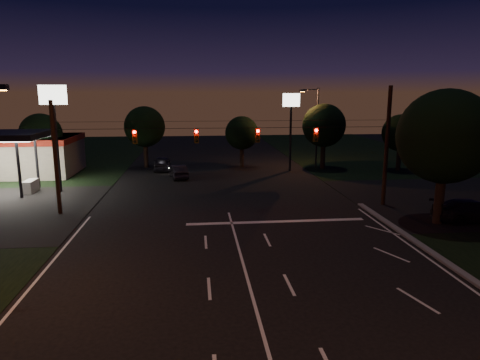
{
  "coord_description": "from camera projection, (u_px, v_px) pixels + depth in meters",
  "views": [
    {
      "loc": [
        -2.26,
        -15.59,
        8.5
      ],
      "look_at": [
        0.51,
        11.05,
        3.0
      ],
      "focal_mm": 32.0,
      "sensor_mm": 36.0,
      "label": 1
    }
  ],
  "objects": [
    {
      "name": "pole_sign_right",
      "position": [
        291.0,
        114.0,
        45.91
      ],
      "size": [
        1.8,
        0.3,
        8.4
      ],
      "color": "black",
      "rests_on": "ground"
    },
    {
      "name": "signal_span",
      "position": [
        227.0,
        135.0,
        30.6
      ],
      "size": [
        24.0,
        0.4,
        1.56
      ],
      "color": "black",
      "rests_on": "ground"
    },
    {
      "name": "car_cross",
      "position": [
        472.0,
        211.0,
        28.53
      ],
      "size": [
        5.22,
        2.23,
        1.5
      ],
      "primitive_type": "imported",
      "rotation": [
        0.0,
        0.0,
        1.55
      ],
      "color": "black",
      "rests_on": "ground"
    },
    {
      "name": "gas_station",
      "position": [
        5.0,
        153.0,
        44.04
      ],
      "size": [
        14.2,
        16.1,
        5.25
      ],
      "color": "gray",
      "rests_on": "ground"
    },
    {
      "name": "tree_far_a",
      "position": [
        42.0,
        135.0,
        43.79
      ],
      "size": [
        4.2,
        4.2,
        6.42
      ],
      "color": "black",
      "rests_on": "ground"
    },
    {
      "name": "car_oncoming_b",
      "position": [
        178.0,
        172.0,
        43.09
      ],
      "size": [
        2.2,
        4.26,
        1.34
      ],
      "primitive_type": "imported",
      "rotation": [
        0.0,
        0.0,
        3.34
      ],
      "color": "black",
      "rests_on": "ground"
    },
    {
      "name": "stop_bar",
      "position": [
        276.0,
        222.0,
        28.63
      ],
      "size": [
        12.0,
        0.5,
        0.01
      ],
      "primitive_type": "cube",
      "color": "silver",
      "rests_on": "ground"
    },
    {
      "name": "tree_right_near",
      "position": [
        444.0,
        137.0,
        27.26
      ],
      "size": [
        6.0,
        6.0,
        8.76
      ],
      "color": "black",
      "rests_on": "ground"
    },
    {
      "name": "street_light_right_far",
      "position": [
        315.0,
        122.0,
        48.39
      ],
      "size": [
        2.2,
        0.35,
        9.0
      ],
      "color": "black",
      "rests_on": "ground"
    },
    {
      "name": "utility_pole_left",
      "position": [
        60.0,
        214.0,
        30.52
      ],
      "size": [
        0.28,
        0.28,
        8.0
      ],
      "primitive_type": "cylinder",
      "color": "black",
      "rests_on": "ground"
    },
    {
      "name": "cross_street_right",
      "position": [
        472.0,
        199.0,
        34.74
      ],
      "size": [
        20.0,
        16.0,
        0.02
      ],
      "primitive_type": "cube",
      "color": "black",
      "rests_on": "ground"
    },
    {
      "name": "tree_far_d",
      "position": [
        324.0,
        126.0,
        47.7
      ],
      "size": [
        4.8,
        4.8,
        7.3
      ],
      "color": "black",
      "rests_on": "ground"
    },
    {
      "name": "pole_sign_left_near",
      "position": [
        54.0,
        111.0,
        35.74
      ],
      "size": [
        2.2,
        0.3,
        9.1
      ],
      "color": "black",
      "rests_on": "ground"
    },
    {
      "name": "tree_far_e",
      "position": [
        400.0,
        133.0,
        46.69
      ],
      "size": [
        4.0,
        4.0,
        6.18
      ],
      "color": "black",
      "rests_on": "ground"
    },
    {
      "name": "tree_far_c",
      "position": [
        242.0,
        133.0,
        48.9
      ],
      "size": [
        3.8,
        3.8,
        5.86
      ],
      "color": "black",
      "rests_on": "ground"
    },
    {
      "name": "ground",
      "position": [
        256.0,
        309.0,
        17.13
      ],
      "size": [
        140.0,
        140.0,
        0.0
      ],
      "primitive_type": "plane",
      "color": "black",
      "rests_on": "ground"
    },
    {
      "name": "car_oncoming_a",
      "position": [
        162.0,
        163.0,
        47.43
      ],
      "size": [
        2.05,
        4.66,
        1.56
      ],
      "primitive_type": "imported",
      "rotation": [
        0.0,
        0.0,
        3.19
      ],
      "color": "black",
      "rests_on": "ground"
    },
    {
      "name": "tree_far_b",
      "position": [
        145.0,
        127.0,
        48.64
      ],
      "size": [
        4.6,
        4.6,
        6.98
      ],
      "color": "black",
      "rests_on": "ground"
    },
    {
      "name": "utility_pole_right",
      "position": [
        383.0,
        205.0,
        32.96
      ],
      "size": [
        0.3,
        0.3,
        9.0
      ],
      "primitive_type": "cylinder",
      "color": "black",
      "rests_on": "ground"
    }
  ]
}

